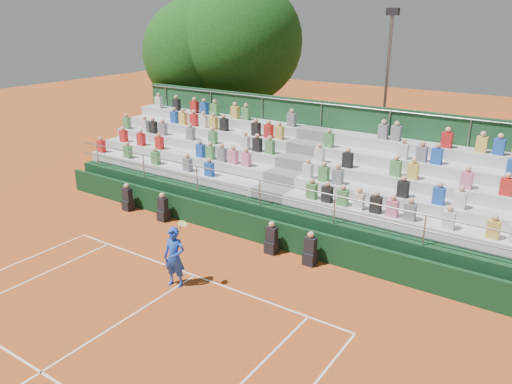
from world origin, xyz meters
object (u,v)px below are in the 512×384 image
Objects in this scene: floodlight_mast at (387,81)px; tennis_player at (175,257)px; tree_west at (197,54)px; tree_east at (241,42)px.

tennis_player is at bearing -93.57° from floodlight_mast.
floodlight_mast is (0.92, 14.66, 3.78)m from tennis_player.
floodlight_mast is at bearing 12.28° from tree_west.
tree_east is 1.20× the size of floodlight_mast.
tennis_player is 15.81m from tree_east.
tennis_player is at bearing -52.82° from tree_west.
floodlight_mast reaches higher than tennis_player.
tree_east is at bearing 117.73° from tennis_player.
tree_east is (2.51, 0.73, 0.68)m from tree_west.
tree_west is 1.08× the size of floodlight_mast.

